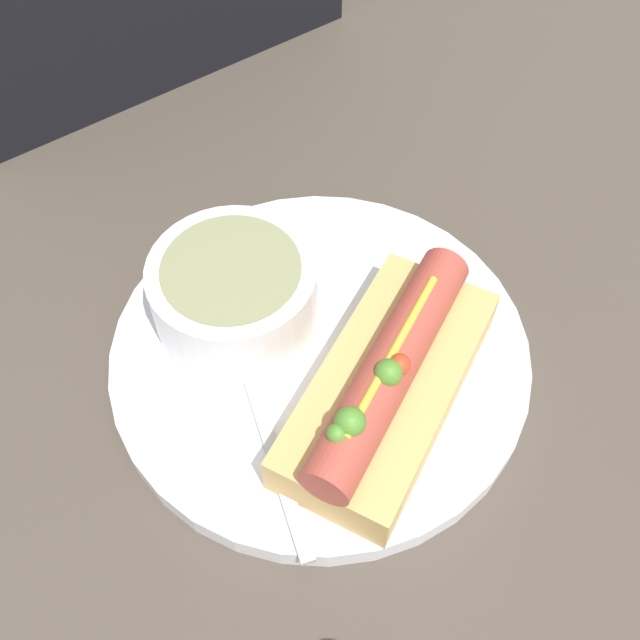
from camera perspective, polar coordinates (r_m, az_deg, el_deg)
The scene contains 5 objects.
ground_plane at distance 0.49m, azimuth 0.00°, elevation -3.19°, with size 4.00×4.00×0.00m, color #4C4238.
dinner_plate at distance 0.48m, azimuth 0.00°, elevation -2.67°, with size 0.27×0.27×0.02m.
hot_dog at distance 0.44m, azimuth 5.21°, elevation -4.75°, with size 0.18×0.14×0.06m.
soup_bowl at distance 0.47m, azimuth -6.56°, elevation 2.18°, with size 0.10×0.10×0.05m.
spoon at distance 0.46m, azimuth -5.51°, elevation -3.96°, with size 0.07×0.17×0.01m.
Camera 1 is at (-0.15, -0.21, 0.42)m, focal length 42.00 mm.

